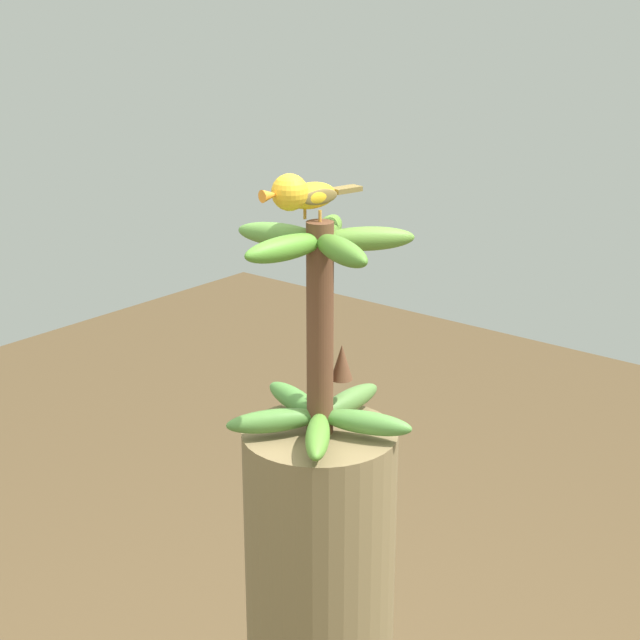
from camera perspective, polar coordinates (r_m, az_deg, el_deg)
name	(u,v)px	position (r m, az deg, el deg)	size (l,w,h in m)	color
banana_bunch	(321,331)	(1.52, 0.03, -0.64)	(0.31, 0.31, 0.35)	brown
perched_bird	(301,194)	(1.46, -1.15, 7.50)	(0.18, 0.07, 0.08)	#C68933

